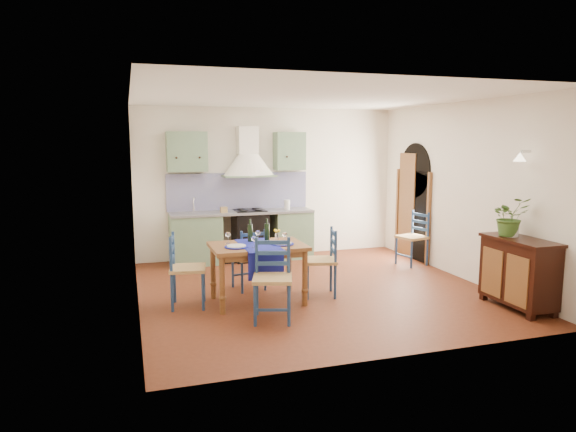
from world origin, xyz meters
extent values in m
plane|color=#4C2010|center=(0.00, 0.00, 0.00)|extent=(5.00, 5.00, 0.00)
cube|color=white|center=(0.00, 2.50, 1.40)|extent=(5.00, 0.04, 2.80)
cube|color=slate|center=(-1.45, 2.19, 0.44)|extent=(0.90, 0.60, 0.88)
cube|color=slate|center=(0.35, 2.19, 0.44)|extent=(0.70, 0.60, 0.88)
cube|color=black|center=(-0.45, 2.19, 0.44)|extent=(0.60, 0.58, 0.88)
cube|color=gray|center=(-0.60, 2.19, 0.90)|extent=(2.60, 0.64, 0.04)
cube|color=silver|center=(-1.45, 2.19, 0.90)|extent=(0.45, 0.40, 0.03)
cylinder|color=silver|center=(-1.45, 2.37, 1.05)|extent=(0.02, 0.02, 0.26)
cube|color=black|center=(-0.45, 2.19, 0.93)|extent=(0.55, 0.48, 0.02)
cube|color=black|center=(-0.60, 2.24, 0.04)|extent=(2.60, 0.50, 0.08)
cube|color=#0B0C63|center=(-0.60, 2.46, 1.26)|extent=(2.65, 0.05, 0.68)
cube|color=slate|center=(-1.55, 2.32, 2.00)|extent=(0.70, 0.34, 0.70)
cube|color=slate|center=(0.35, 2.32, 2.00)|extent=(0.55, 0.34, 0.70)
cone|color=silver|center=(-0.45, 2.25, 1.75)|extent=(0.96, 0.96, 0.40)
cube|color=silver|center=(-0.45, 2.34, 2.20)|extent=(0.36, 0.30, 0.50)
cube|color=white|center=(2.50, 0.00, 1.40)|extent=(0.04, 5.00, 2.80)
cube|color=black|center=(2.48, 1.40, 0.82)|extent=(0.03, 1.00, 1.65)
cylinder|color=black|center=(2.48, 1.40, 1.65)|extent=(0.03, 1.00, 1.00)
cube|color=brown|center=(2.46, 0.86, 0.82)|extent=(0.06, 0.06, 1.65)
cube|color=brown|center=(2.46, 1.94, 0.82)|extent=(0.06, 0.06, 1.65)
cube|color=brown|center=(2.47, 1.62, 0.98)|extent=(0.04, 0.55, 1.96)
cylinder|color=silver|center=(2.44, -1.39, 2.05)|extent=(0.15, 0.04, 0.04)
cone|color=#FFEDC6|center=(2.34, -1.39, 1.98)|extent=(0.16, 0.16, 0.12)
cube|color=white|center=(-2.50, 0.00, 1.40)|extent=(0.04, 5.00, 2.80)
cube|color=silver|center=(0.00, 0.00, 2.80)|extent=(5.00, 5.00, 0.01)
cube|color=brown|center=(-0.93, -0.31, 0.77)|extent=(1.26, 0.85, 0.05)
cube|color=brown|center=(-0.93, -0.31, 0.71)|extent=(1.14, 0.72, 0.08)
cylinder|color=brown|center=(-1.48, -0.66, 0.37)|extent=(0.07, 0.07, 0.75)
cylinder|color=brown|center=(-1.49, 0.03, 0.37)|extent=(0.07, 0.07, 0.75)
cylinder|color=brown|center=(-0.37, -0.65, 0.37)|extent=(0.07, 0.07, 0.75)
cylinder|color=brown|center=(-0.38, 0.04, 0.37)|extent=(0.07, 0.07, 0.75)
cube|color=navy|center=(-0.93, -0.36, 0.80)|extent=(0.48, 0.95, 0.01)
cube|color=navy|center=(-0.93, -0.74, 0.62)|extent=(0.47, 0.02, 0.38)
cylinder|color=navy|center=(-1.24, -0.42, 0.81)|extent=(0.31, 0.31, 0.01)
cylinder|color=silver|center=(-1.24, -0.42, 0.82)|extent=(0.25, 0.25, 0.01)
cylinder|color=navy|center=(-0.62, -0.41, 0.81)|extent=(0.31, 0.31, 0.01)
cylinder|color=silver|center=(-0.62, -0.41, 0.82)|extent=(0.25, 0.25, 0.01)
cylinder|color=black|center=(-0.98, -0.10, 0.96)|extent=(0.07, 0.07, 0.32)
cylinder|color=black|center=(-0.74, -0.10, 0.96)|extent=(0.07, 0.07, 0.32)
cylinder|color=white|center=(-0.62, -0.15, 0.86)|extent=(0.05, 0.05, 0.10)
sphere|color=yellow|center=(-0.62, -0.15, 0.95)|extent=(0.10, 0.10, 0.10)
cylinder|color=navy|center=(-1.19, -1.21, 0.26)|extent=(0.04, 0.04, 0.51)
cylinder|color=navy|center=(-1.08, -0.83, 0.50)|extent=(0.04, 0.04, 1.00)
cylinder|color=navy|center=(-0.81, -1.33, 0.26)|extent=(0.04, 0.04, 0.51)
cylinder|color=navy|center=(-0.69, -0.95, 0.50)|extent=(0.04, 0.04, 1.00)
cube|color=tan|center=(-0.94, -1.08, 0.53)|extent=(0.59, 0.59, 0.04)
cube|color=navy|center=(-0.88, -0.89, 0.67)|extent=(0.41, 0.15, 0.05)
cube|color=navy|center=(-0.88, -0.89, 0.80)|extent=(0.41, 0.15, 0.05)
cube|color=navy|center=(-0.88, -0.89, 0.94)|extent=(0.41, 0.15, 0.05)
cube|color=navy|center=(-1.00, -1.27, 0.20)|extent=(0.39, 0.15, 0.03)
cylinder|color=navy|center=(-0.76, 0.56, 0.23)|extent=(0.04, 0.04, 0.47)
cylinder|color=navy|center=(-0.70, 0.20, 0.46)|extent=(0.04, 0.04, 0.92)
cylinder|color=navy|center=(-1.12, 0.49, 0.23)|extent=(0.04, 0.04, 0.47)
cylinder|color=navy|center=(-1.06, 0.13, 0.46)|extent=(0.04, 0.04, 0.92)
cube|color=tan|center=(-0.91, 0.34, 0.48)|extent=(0.50, 0.50, 0.04)
cube|color=navy|center=(-0.88, 0.16, 0.61)|extent=(0.39, 0.09, 0.05)
cube|color=navy|center=(-0.88, 0.16, 0.73)|extent=(0.39, 0.09, 0.05)
cube|color=navy|center=(-0.88, 0.16, 0.85)|extent=(0.39, 0.09, 0.05)
cube|color=navy|center=(-0.94, 0.53, 0.18)|extent=(0.37, 0.09, 0.03)
cylinder|color=navy|center=(-1.70, -0.45, 0.25)|extent=(0.04, 0.04, 0.50)
cylinder|color=navy|center=(-2.09, -0.38, 0.49)|extent=(0.04, 0.04, 0.98)
cylinder|color=navy|center=(-1.63, -0.06, 0.25)|extent=(0.04, 0.04, 0.50)
cylinder|color=navy|center=(-2.02, 0.01, 0.49)|extent=(0.04, 0.04, 0.98)
cube|color=tan|center=(-1.86, -0.22, 0.52)|extent=(0.53, 0.53, 0.04)
cube|color=navy|center=(-2.05, -0.19, 0.66)|extent=(0.10, 0.41, 0.05)
cube|color=navy|center=(-2.05, -0.19, 0.79)|extent=(0.10, 0.41, 0.05)
cube|color=navy|center=(-2.05, -0.19, 0.92)|extent=(0.10, 0.41, 0.05)
cube|color=navy|center=(-1.67, -0.25, 0.20)|extent=(0.10, 0.39, 0.03)
cylinder|color=navy|center=(-0.16, -0.05, 0.25)|extent=(0.04, 0.04, 0.49)
cylinder|color=navy|center=(0.21, -0.14, 0.48)|extent=(0.04, 0.04, 0.97)
cylinder|color=navy|center=(-0.25, -0.42, 0.25)|extent=(0.04, 0.04, 0.49)
cylinder|color=navy|center=(0.12, -0.51, 0.48)|extent=(0.04, 0.04, 0.97)
cube|color=tan|center=(-0.02, -0.28, 0.51)|extent=(0.54, 0.54, 0.04)
cube|color=navy|center=(0.17, -0.32, 0.64)|extent=(0.12, 0.40, 0.05)
cube|color=navy|center=(0.17, -0.32, 0.77)|extent=(0.12, 0.40, 0.05)
cube|color=navy|center=(0.17, -0.32, 0.90)|extent=(0.12, 0.40, 0.05)
cube|color=navy|center=(-0.21, -0.23, 0.19)|extent=(0.12, 0.38, 0.03)
cylinder|color=navy|center=(1.97, 1.09, 0.24)|extent=(0.04, 0.04, 0.48)
cylinder|color=navy|center=(2.34, 1.18, 0.47)|extent=(0.04, 0.04, 0.95)
cylinder|color=navy|center=(2.06, 0.72, 0.24)|extent=(0.04, 0.04, 0.48)
cylinder|color=navy|center=(2.43, 0.81, 0.47)|extent=(0.04, 0.04, 0.95)
cube|color=tan|center=(2.20, 0.95, 0.50)|extent=(0.54, 0.54, 0.04)
cube|color=navy|center=(2.38, 1.00, 0.63)|extent=(0.12, 0.39, 0.05)
cube|color=navy|center=(2.38, 1.00, 0.76)|extent=(0.12, 0.39, 0.05)
cube|color=navy|center=(2.38, 1.00, 0.89)|extent=(0.12, 0.39, 0.05)
cube|color=navy|center=(2.02, 0.90, 0.19)|extent=(0.12, 0.38, 0.03)
cube|color=black|center=(2.27, -1.59, 0.49)|extent=(0.45, 1.00, 0.82)
cube|color=black|center=(2.27, -1.59, 0.92)|extent=(0.50, 1.05, 0.04)
cube|color=brown|center=(2.04, -1.82, 0.45)|extent=(0.02, 0.38, 0.63)
cube|color=brown|center=(2.04, -1.36, 0.45)|extent=(0.02, 0.38, 0.63)
cube|color=black|center=(2.09, -2.03, 0.04)|extent=(0.08, 0.08, 0.08)
cube|color=black|center=(2.09, -1.15, 0.04)|extent=(0.08, 0.08, 0.08)
cube|color=black|center=(2.44, -2.03, 0.04)|extent=(0.08, 0.08, 0.08)
cube|color=black|center=(2.44, -1.15, 0.04)|extent=(0.08, 0.08, 0.08)
imported|color=#355A21|center=(2.23, -1.40, 1.20)|extent=(0.54, 0.49, 0.52)
camera|label=1|loc=(-2.57, -6.91, 2.18)|focal=32.00mm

